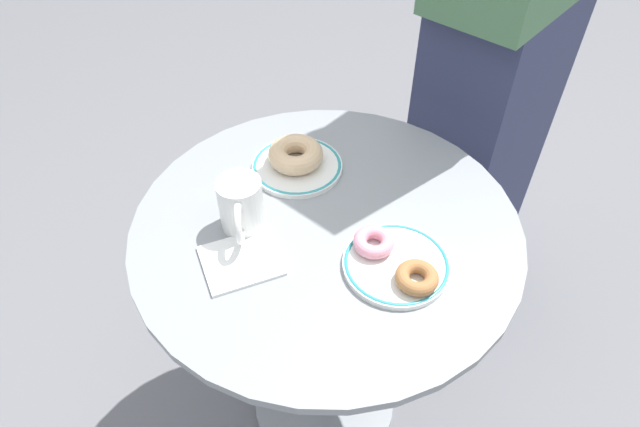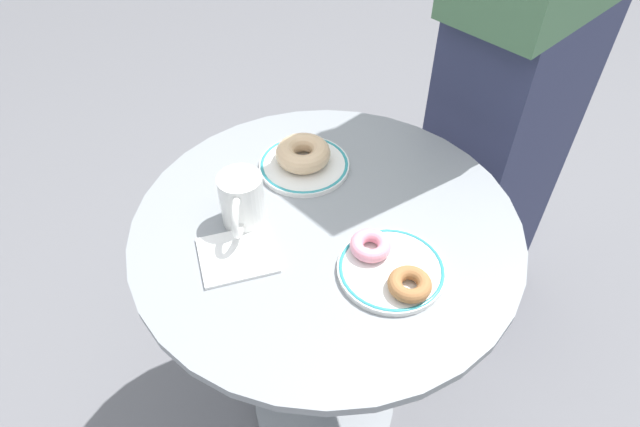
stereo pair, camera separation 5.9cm
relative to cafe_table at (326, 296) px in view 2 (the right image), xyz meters
The scene contains 10 objects.
ground_plane 0.49m from the cafe_table, ahead, with size 7.00×7.00×0.02m, color slate.
cafe_table is the anchor object (origin of this frame).
plate_left 0.28m from the cafe_table, 162.52° to the left, with size 0.18×0.18×0.01m.
plate_right 0.27m from the cafe_table, 10.16° to the left, with size 0.18×0.18×0.01m.
donut_glazed 0.30m from the cafe_table, 162.56° to the left, with size 0.11×0.11×0.04m, color #E0B789.
donut_cinnamon 0.32m from the cafe_table, ahead, with size 0.07×0.07×0.02m, color #A36B3D.
donut_pink_frosted 0.26m from the cafe_table, 10.98° to the left, with size 0.07×0.07×0.02m, color pink.
paper_napkin 0.28m from the cafe_table, 95.84° to the right, with size 0.11×0.12×0.01m, color white.
coffee_mug 0.31m from the cafe_table, 124.33° to the right, with size 0.11×0.09×0.10m.
person_figure 0.71m from the cafe_table, 100.41° to the left, with size 0.30×0.48×1.71m.
Camera 2 is at (0.56, -0.38, 1.41)m, focal length 30.72 mm.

